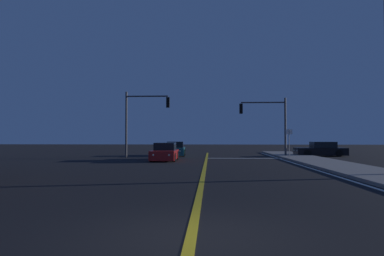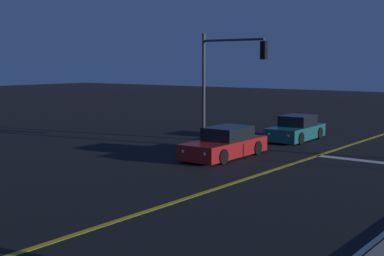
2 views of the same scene
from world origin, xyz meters
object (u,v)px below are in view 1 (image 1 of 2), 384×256
object	(u,v)px
car_mid_block_black	(321,150)
traffic_signal_far_left	(142,114)
street_sign_corner	(289,139)
traffic_signal_near_right	(268,117)
car_following_oncoming_red	(165,153)
car_parked_curb_teal	(175,150)

from	to	relation	value
car_mid_block_black	traffic_signal_far_left	distance (m)	16.76
street_sign_corner	car_mid_block_black	bearing A→B (deg)	47.81
car_mid_block_black	traffic_signal_near_right	size ratio (longest dim) A/B	0.87
car_mid_block_black	traffic_signal_near_right	world-z (taller)	traffic_signal_near_right
traffic_signal_near_right	street_sign_corner	bearing A→B (deg)	114.19
street_sign_corner	car_following_oncoming_red	bearing A→B (deg)	-166.85
car_mid_block_black	car_following_oncoming_red	bearing A→B (deg)	114.95
car_following_oncoming_red	car_parked_curb_teal	bearing A→B (deg)	-92.11
traffic_signal_far_left	car_parked_curb_teal	bearing A→B (deg)	49.24
traffic_signal_far_left	street_sign_corner	distance (m)	12.63
car_mid_block_black	traffic_signal_far_left	size ratio (longest dim) A/B	0.80
traffic_signal_near_right	car_parked_curb_teal	bearing A→B (deg)	-10.97
car_parked_curb_teal	street_sign_corner	bearing A→B (deg)	152.97
traffic_signal_near_right	street_sign_corner	distance (m)	3.61
car_following_oncoming_red	traffic_signal_near_right	bearing A→B (deg)	-150.43
traffic_signal_far_left	street_sign_corner	world-z (taller)	traffic_signal_far_left
car_parked_curb_teal	traffic_signal_far_left	xyz separation A→B (m)	(-2.62, -3.04, 3.25)
car_following_oncoming_red	car_mid_block_black	xyz separation A→B (m)	(13.69, 6.53, 0.00)
car_parked_curb_teal	traffic_signal_near_right	distance (m)	9.13
car_parked_curb_teal	street_sign_corner	distance (m)	10.75
traffic_signal_far_left	street_sign_corner	size ratio (longest dim) A/B	2.35
car_following_oncoming_red	street_sign_corner	size ratio (longest dim) A/B	1.93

